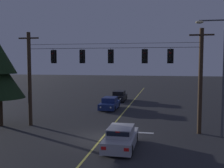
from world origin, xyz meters
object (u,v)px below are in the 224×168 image
object	(u,v)px
traffic_light_left_inner	(82,56)
car_waiting_near_lane	(121,138)
street_lamp_corner	(220,67)
traffic_light_leftmost	(53,57)
traffic_light_right_inner	(145,56)
traffic_light_rightmost	(170,56)
car_oncoming_trailing	(119,96)
car_oncoming_lead	(110,104)
traffic_light_centre	(110,56)

from	to	relation	value
traffic_light_left_inner	car_waiting_near_lane	xyz separation A→B (m)	(4.01, -4.52, -5.28)
traffic_light_left_inner	street_lamp_corner	xyz separation A→B (m)	(10.50, -0.81, -0.84)
traffic_light_leftmost	traffic_light_right_inner	size ratio (longest dim) A/B	1.00
traffic_light_rightmost	car_oncoming_trailing	distance (m)	18.14
traffic_light_rightmost	car_waiting_near_lane	xyz separation A→B (m)	(-3.07, -4.52, -5.28)
traffic_light_leftmost	traffic_light_right_inner	world-z (taller)	same
traffic_light_leftmost	traffic_light_rightmost	distance (m)	9.57
traffic_light_left_inner	traffic_light_right_inner	world-z (taller)	same
traffic_light_leftmost	car_waiting_near_lane	world-z (taller)	traffic_light_leftmost
car_waiting_near_lane	car_oncoming_lead	distance (m)	14.13
traffic_light_leftmost	car_oncoming_trailing	distance (m)	17.08
traffic_light_right_inner	car_oncoming_lead	bearing A→B (deg)	117.14
traffic_light_centre	traffic_light_left_inner	bearing A→B (deg)	180.00
traffic_light_leftmost	street_lamp_corner	bearing A→B (deg)	-3.55
car_oncoming_lead	street_lamp_corner	xyz separation A→B (m)	(10.08, -9.95, 4.43)
traffic_light_centre	traffic_light_right_inner	xyz separation A→B (m)	(2.72, 0.00, 0.00)
car_oncoming_lead	car_oncoming_trailing	xyz separation A→B (m)	(-0.08, 6.85, 0.00)
traffic_light_left_inner	street_lamp_corner	distance (m)	10.57
traffic_light_leftmost	street_lamp_corner	distance (m)	13.05
traffic_light_left_inner	traffic_light_rightmost	world-z (taller)	same
traffic_light_rightmost	car_waiting_near_lane	size ratio (longest dim) A/B	0.28
traffic_light_left_inner	traffic_light_right_inner	xyz separation A→B (m)	(5.10, 0.00, 0.00)
car_oncoming_lead	street_lamp_corner	distance (m)	14.84
traffic_light_right_inner	traffic_light_rightmost	xyz separation A→B (m)	(1.97, 0.00, 0.00)
car_waiting_near_lane	street_lamp_corner	bearing A→B (deg)	29.77
traffic_light_right_inner	car_waiting_near_lane	world-z (taller)	traffic_light_right_inner
traffic_light_left_inner	traffic_light_centre	bearing A→B (deg)	0.00
car_oncoming_trailing	street_lamp_corner	xyz separation A→B (m)	(10.17, -16.80, 4.43)
traffic_light_left_inner	traffic_light_right_inner	distance (m)	5.10
traffic_light_rightmost	car_oncoming_trailing	world-z (taller)	traffic_light_rightmost
traffic_light_left_inner	car_oncoming_trailing	bearing A→B (deg)	88.80
car_waiting_near_lane	car_oncoming_trailing	bearing A→B (deg)	100.15
traffic_light_leftmost	car_oncoming_trailing	size ratio (longest dim) A/B	0.28
traffic_light_rightmost	car_oncoming_lead	bearing A→B (deg)	126.06
traffic_light_leftmost	traffic_light_centre	xyz separation A→B (m)	(4.88, 0.00, 0.00)
traffic_light_centre	car_oncoming_trailing	distance (m)	16.97
car_oncoming_lead	car_waiting_near_lane	bearing A→B (deg)	-75.28
traffic_light_centre	car_waiting_near_lane	bearing A→B (deg)	-70.27
traffic_light_rightmost	street_lamp_corner	world-z (taller)	street_lamp_corner
car_waiting_near_lane	traffic_light_centre	bearing A→B (deg)	109.73
traffic_light_centre	car_oncoming_lead	size ratio (longest dim) A/B	0.28
car_oncoming_trailing	traffic_light_rightmost	bearing A→B (deg)	-67.15
traffic_light_rightmost	car_waiting_near_lane	world-z (taller)	traffic_light_rightmost
traffic_light_right_inner	car_oncoming_trailing	xyz separation A→B (m)	(-4.77, 16.00, -5.28)
traffic_light_right_inner	car_oncoming_trailing	world-z (taller)	traffic_light_right_inner
traffic_light_leftmost	traffic_light_left_inner	size ratio (longest dim) A/B	1.00
car_oncoming_trailing	traffic_light_right_inner	bearing A→B (deg)	-73.39
traffic_light_leftmost	car_oncoming_trailing	world-z (taller)	traffic_light_leftmost
traffic_light_centre	car_oncoming_lead	xyz separation A→B (m)	(-1.97, 9.14, -5.28)
traffic_light_right_inner	car_waiting_near_lane	size ratio (longest dim) A/B	0.28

